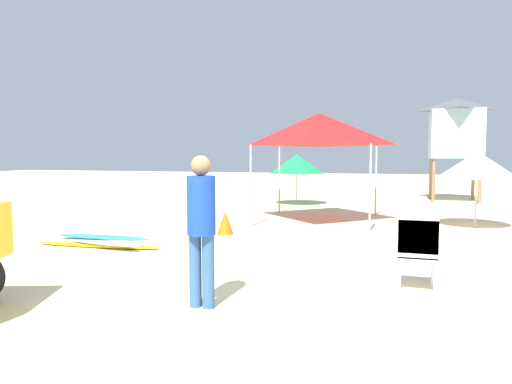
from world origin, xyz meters
TOP-DOWN VIEW (x-y plane):
  - ground at (0.00, 0.00)m, footprint 80.00×80.00m
  - stacked_plastic_chairs at (2.41, 1.46)m, footprint 0.48×0.48m
  - surfboard_pile at (-3.16, 2.63)m, footprint 2.58×0.56m
  - lifeguard_near_center at (0.05, 0.08)m, footprint 0.32×0.32m
  - popup_canopy at (0.16, 7.38)m, footprint 2.88×2.88m
  - lifeguard_tower at (4.21, 14.21)m, footprint 1.98×1.98m
  - beach_umbrella_left at (3.97, 7.39)m, footprint 1.82×1.82m
  - beach_umbrella_mid at (-1.26, 11.31)m, footprint 1.92×1.92m
  - traffic_cone_near at (-1.45, 4.74)m, footprint 0.36×0.36m

SIDE VIEW (x-z plane):
  - ground at x=0.00m, z-range 0.00..0.00m
  - surfboard_pile at x=-3.16m, z-range -0.01..0.23m
  - traffic_cone_near at x=-1.45m, z-range 0.00..0.52m
  - stacked_plastic_chairs at x=2.41m, z-range 0.09..1.11m
  - lifeguard_near_center at x=0.05m, z-range 0.13..1.86m
  - beach_umbrella_mid at x=-1.26m, z-range 0.55..2.31m
  - beach_umbrella_left at x=3.97m, z-range 0.59..2.42m
  - popup_canopy at x=0.16m, z-range 0.99..3.83m
  - lifeguard_tower at x=4.21m, z-range 0.82..4.70m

